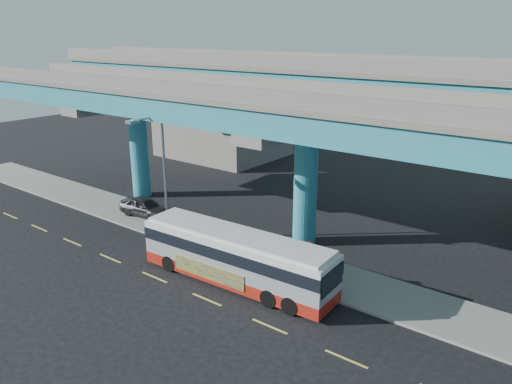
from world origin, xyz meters
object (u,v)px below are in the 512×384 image
Objects in this scene: parked_car at (145,207)px; stop_sign at (309,253)px; street_lamp at (157,160)px; transit_bus at (236,256)px.

stop_sign is (15.01, -1.46, 1.06)m from parked_car.
parked_car is 1.74× the size of stop_sign.
street_lamp reaches higher than parked_car.
street_lamp reaches higher than transit_bus.
parked_car is (-11.72, 3.59, -0.77)m from transit_bus.
transit_bus is 4.75× the size of stop_sign.
stop_sign is (3.29, 2.13, 0.29)m from transit_bus.
stop_sign reaches higher than parked_car.
street_lamp is (4.19, -2.22, 4.64)m from parked_car.
street_lamp is 11.42m from stop_sign.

